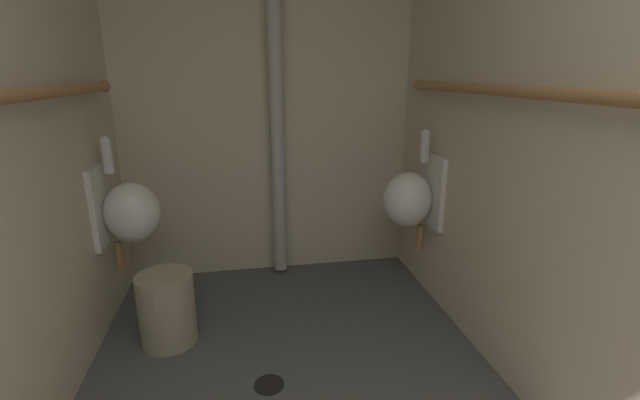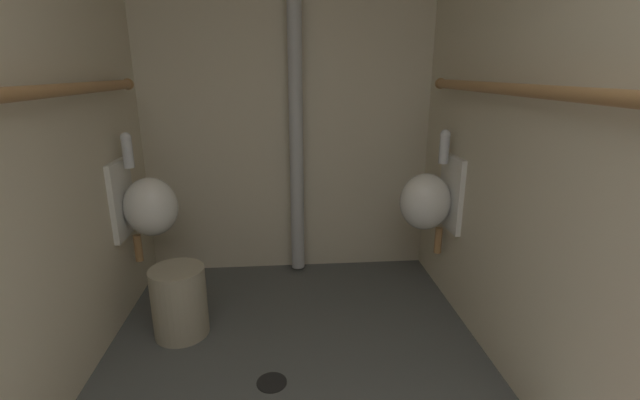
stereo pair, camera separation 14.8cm
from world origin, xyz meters
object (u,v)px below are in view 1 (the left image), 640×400
at_px(standpipe_back_wall, 275,78).
at_px(waste_bin, 167,309).
at_px(urinal_left_mid, 128,211).
at_px(urinal_right_mid, 411,198).
at_px(floor_drain, 269,384).

relative_size(standpipe_back_wall, waste_bin, 6.87).
xyz_separation_m(urinal_left_mid, urinal_right_mid, (1.63, -0.03, 0.00)).
bearing_deg(urinal_left_mid, urinal_right_mid, -1.21).
xyz_separation_m(urinal_right_mid, floor_drain, (-0.93, -0.71, -0.64)).
bearing_deg(urinal_left_mid, floor_drain, -46.68).
distance_m(standpipe_back_wall, floor_drain, 1.78).
bearing_deg(standpipe_back_wall, urinal_right_mid, -30.80).
distance_m(standpipe_back_wall, waste_bin, 1.51).
relative_size(urinal_right_mid, standpipe_back_wall, 0.29).
bearing_deg(urinal_right_mid, standpipe_back_wall, 149.20).
xyz_separation_m(urinal_left_mid, floor_drain, (0.70, -0.75, -0.64)).
distance_m(floor_drain, waste_bin, 0.69).
distance_m(urinal_right_mid, waste_bin, 1.52).
relative_size(urinal_left_mid, standpipe_back_wall, 0.29).
height_order(urinal_left_mid, urinal_right_mid, same).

